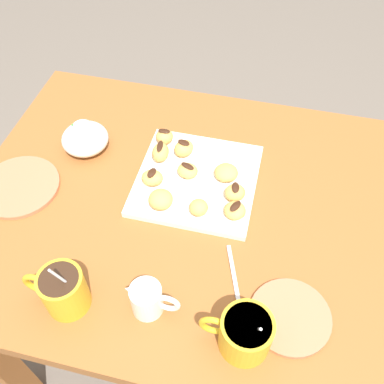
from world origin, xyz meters
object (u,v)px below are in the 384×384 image
(pastry_plate_square, at_px, (197,180))
(beignet_9, at_px, (160,152))
(beignet_1, at_px, (184,148))
(beignet_4, at_px, (235,211))
(beignet_5, at_px, (188,171))
(beignet_3, at_px, (161,199))
(beignet_7, at_px, (199,207))
(coffee_mug_mustard_left, at_px, (245,333))
(cream_pitcher_white, at_px, (147,299))
(saucer_coral_right, at_px, (19,186))
(saucer_coral_left, at_px, (290,317))
(beignet_8, at_px, (152,178))
(beignet_2, at_px, (226,173))
(coffee_mug_mustard_right, at_px, (63,290))
(ice_cream_bowl, at_px, (85,137))
(beignet_6, at_px, (164,137))
(beignet_0, at_px, (235,193))
(dining_table, at_px, (190,237))

(pastry_plate_square, bearing_deg, beignet_9, -22.81)
(beignet_1, relative_size, beignet_4, 1.06)
(beignet_5, relative_size, beignet_9, 0.91)
(beignet_3, height_order, beignet_7, beignet_3)
(coffee_mug_mustard_left, xyz_separation_m, beignet_1, (0.22, -0.42, -0.01))
(coffee_mug_mustard_left, distance_m, cream_pitcher_white, 0.19)
(beignet_1, distance_m, beignet_4, 0.22)
(beignet_7, bearing_deg, beignet_3, -0.43)
(saucer_coral_right, relative_size, beignet_5, 3.80)
(saucer_coral_right, height_order, beignet_5, beignet_5)
(saucer_coral_right, height_order, beignet_9, beignet_9)
(saucer_coral_left, relative_size, beignet_5, 3.14)
(pastry_plate_square, height_order, beignet_8, beignet_8)
(saucer_coral_left, bearing_deg, cream_pitcher_white, 9.26)
(saucer_coral_left, distance_m, beignet_2, 0.36)
(coffee_mug_mustard_right, height_order, ice_cream_bowl, coffee_mug_mustard_right)
(ice_cream_bowl, bearing_deg, beignet_9, 178.66)
(beignet_2, bearing_deg, coffee_mug_mustard_left, 105.28)
(beignet_1, bearing_deg, coffee_mug_mustard_right, 73.68)
(cream_pitcher_white, relative_size, beignet_6, 2.36)
(pastry_plate_square, height_order, beignet_0, beignet_0)
(coffee_mug_mustard_right, xyz_separation_m, beignet_5, (-0.15, -0.36, -0.02))
(cream_pitcher_white, relative_size, beignet_3, 1.88)
(pastry_plate_square, xyz_separation_m, beignet_9, (0.10, -0.04, 0.03))
(ice_cream_bowl, height_order, beignet_4, ice_cream_bowl)
(saucer_coral_left, bearing_deg, dining_table, -41.45)
(saucer_coral_left, xyz_separation_m, beignet_5, (0.27, -0.29, 0.03))
(pastry_plate_square, bearing_deg, beignet_4, 141.11)
(beignet_3, bearing_deg, cream_pitcher_white, 100.29)
(beignet_3, bearing_deg, ice_cream_bowl, -30.96)
(beignet_8, bearing_deg, coffee_mug_mustard_left, 129.88)
(beignet_1, relative_size, beignet_8, 1.01)
(saucer_coral_left, relative_size, beignet_6, 3.50)
(beignet_0, bearing_deg, beignet_8, 0.02)
(beignet_0, bearing_deg, beignet_2, -61.72)
(beignet_8, bearing_deg, dining_table, 162.40)
(beignet_6, bearing_deg, beignet_9, 96.21)
(beignet_0, height_order, beignet_6, same)
(beignet_1, bearing_deg, beignet_2, 155.95)
(pastry_plate_square, xyz_separation_m, saucer_coral_left, (-0.25, 0.29, -0.00))
(coffee_mug_mustard_left, xyz_separation_m, saucer_coral_right, (0.57, -0.24, -0.04))
(cream_pitcher_white, xyz_separation_m, saucer_coral_right, (0.38, -0.22, -0.03))
(beignet_1, bearing_deg, dining_table, 109.43)
(coffee_mug_mustard_left, relative_size, beignet_7, 3.05)
(cream_pitcher_white, xyz_separation_m, beignet_9, (0.08, -0.37, -0.00))
(coffee_mug_mustard_left, height_order, cream_pitcher_white, coffee_mug_mustard_left)
(pastry_plate_square, relative_size, saucer_coral_right, 1.47)
(saucer_coral_right, xyz_separation_m, beignet_2, (-0.47, -0.13, 0.03))
(beignet_1, distance_m, beignet_9, 0.06)
(saucer_coral_right, height_order, beignet_0, beignet_0)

